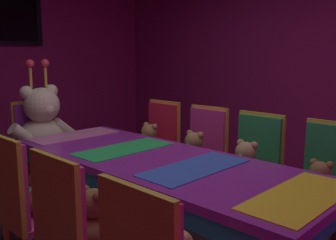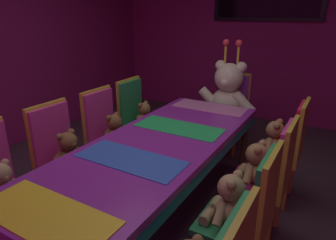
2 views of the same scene
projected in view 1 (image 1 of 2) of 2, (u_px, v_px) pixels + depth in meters
The scene contains 17 objects.
wall_right at pixel (318, 59), 4.34m from camera, with size 0.12×6.40×2.80m, color #8C1959.
banquet_table at pixel (157, 170), 2.63m from camera, with size 0.90×2.47×0.75m.
chair_left_1 at pixel (71, 229), 1.85m from camera, with size 0.42×0.41×0.98m.
teddy_left_1 at pixel (96, 221), 1.96m from camera, with size 0.26×0.34×0.32m.
chair_left_2 at pixel (21, 198), 2.26m from camera, with size 0.42×0.41×0.98m.
teddy_left_2 at pixel (43, 193), 2.36m from camera, with size 0.25×0.32×0.30m.
teddy_left_3 at pixel (4, 176), 2.73m from camera, with size 0.23×0.30×0.28m.
chair_right_0 at pixel (328, 177), 2.65m from camera, with size 0.42×0.41×0.98m.
teddy_right_0 at pixel (319, 184), 2.55m from camera, with size 0.24×0.30×0.29m.
chair_right_1 at pixel (255, 161), 3.04m from camera, with size 0.42×0.41×0.98m.
teddy_right_1 at pixel (245, 165), 2.94m from camera, with size 0.27×0.35×0.33m.
chair_right_2 at pixel (204, 150), 3.42m from camera, with size 0.42×0.41×0.98m.
teddy_right_2 at pixel (193, 152), 3.32m from camera, with size 0.27×0.35×0.33m.
chair_right_3 at pixel (159, 139), 3.84m from camera, with size 0.42×0.41×0.98m.
teddy_right_3 at pixel (149, 142), 3.73m from camera, with size 0.27×0.34×0.32m.
throne_chair at pixel (36, 139), 3.86m from camera, with size 0.41×0.42×0.98m.
king_teddy_bear at pixel (43, 125), 3.71m from camera, with size 0.74×0.57×0.94m.
Camera 1 is at (-1.76, -1.82, 1.44)m, focal length 40.33 mm.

